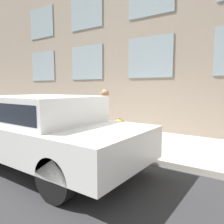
# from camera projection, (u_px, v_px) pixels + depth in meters

# --- Properties ---
(ground_plane) EXTENTS (80.00, 80.00, 0.00)m
(ground_plane) POSITION_uv_depth(u_px,v_px,m) (100.00, 153.00, 5.72)
(ground_plane) COLOR #2D2D30
(sidewalk) EXTENTS (2.93, 60.00, 0.14)m
(sidewalk) POSITION_uv_depth(u_px,v_px,m) (128.00, 140.00, 6.90)
(sidewalk) COLOR #B2ADA3
(sidewalk) RESTS_ON ground_plane
(building_facade) EXTENTS (0.33, 40.00, 7.05)m
(building_facade) POSITION_uv_depth(u_px,v_px,m) (152.00, 37.00, 7.83)
(building_facade) COLOR gray
(building_facade) RESTS_ON ground_plane
(fire_hydrant) EXTENTS (0.36, 0.47, 0.73)m
(fire_hydrant) POSITION_uv_depth(u_px,v_px,m) (120.00, 131.00, 6.05)
(fire_hydrant) COLOR gold
(fire_hydrant) RESTS_ON sidewalk
(person) EXTENTS (0.37, 0.24, 1.53)m
(person) POSITION_uv_depth(u_px,v_px,m) (105.00, 109.00, 6.73)
(person) COLOR #726651
(person) RESTS_ON sidewalk
(parked_car_white_near) EXTENTS (2.02, 4.68, 1.54)m
(parked_car_white_near) POSITION_uv_depth(u_px,v_px,m) (43.00, 127.00, 4.77)
(parked_car_white_near) COLOR black
(parked_car_white_near) RESTS_ON ground_plane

